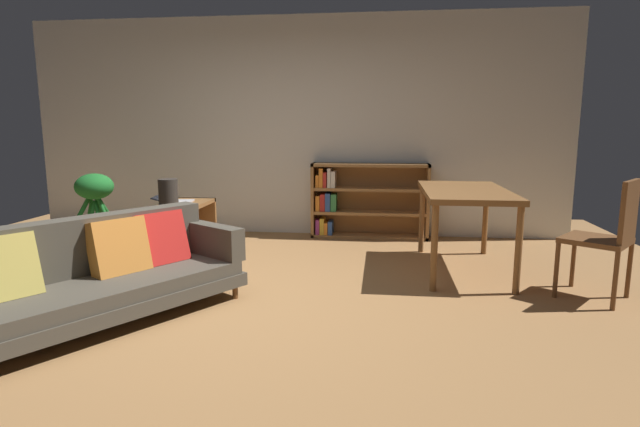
{
  "coord_description": "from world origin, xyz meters",
  "views": [
    {
      "loc": [
        1.11,
        -3.67,
        1.35
      ],
      "look_at": [
        0.6,
        0.47,
        0.64
      ],
      "focal_mm": 28.37,
      "sensor_mm": 36.0,
      "label": 1
    }
  ],
  "objects_px": {
    "potted_floor_plant": "(95,200)",
    "dining_chair_near": "(608,234)",
    "desk_speaker": "(168,194)",
    "bookshelf": "(362,200)",
    "dining_table": "(465,198)",
    "open_laptop": "(175,201)",
    "fabric_couch": "(96,273)",
    "media_console": "(180,233)"
  },
  "relations": [
    {
      "from": "potted_floor_plant",
      "to": "dining_chair_near",
      "type": "distance_m",
      "value": 4.94
    },
    {
      "from": "desk_speaker",
      "to": "bookshelf",
      "type": "distance_m",
      "value": 2.43
    },
    {
      "from": "dining_table",
      "to": "potted_floor_plant",
      "type": "bearing_deg",
      "value": 175.98
    },
    {
      "from": "dining_chair_near",
      "to": "open_laptop",
      "type": "bearing_deg",
      "value": 166.34
    },
    {
      "from": "potted_floor_plant",
      "to": "dining_table",
      "type": "distance_m",
      "value": 3.87
    },
    {
      "from": "fabric_couch",
      "to": "desk_speaker",
      "type": "distance_m",
      "value": 1.43
    },
    {
      "from": "fabric_couch",
      "to": "potted_floor_plant",
      "type": "distance_m",
      "value": 2.19
    },
    {
      "from": "fabric_couch",
      "to": "dining_table",
      "type": "relative_size",
      "value": 1.44
    },
    {
      "from": "fabric_couch",
      "to": "dining_table",
      "type": "distance_m",
      "value": 3.21
    },
    {
      "from": "open_laptop",
      "to": "bookshelf",
      "type": "relative_size",
      "value": 0.3
    },
    {
      "from": "potted_floor_plant",
      "to": "fabric_couch",
      "type": "bearing_deg",
      "value": -59.51
    },
    {
      "from": "fabric_couch",
      "to": "desk_speaker",
      "type": "xyz_separation_m",
      "value": [
        -0.05,
        1.38,
        0.38
      ]
    },
    {
      "from": "desk_speaker",
      "to": "potted_floor_plant",
      "type": "xyz_separation_m",
      "value": [
        -1.06,
        0.5,
        -0.15
      ]
    },
    {
      "from": "media_console",
      "to": "desk_speaker",
      "type": "bearing_deg",
      "value": -83.67
    },
    {
      "from": "desk_speaker",
      "to": "dining_table",
      "type": "height_order",
      "value": "desk_speaker"
    },
    {
      "from": "open_laptop",
      "to": "potted_floor_plant",
      "type": "bearing_deg",
      "value": 176.33
    },
    {
      "from": "open_laptop",
      "to": "desk_speaker",
      "type": "height_order",
      "value": "desk_speaker"
    },
    {
      "from": "fabric_couch",
      "to": "dining_table",
      "type": "bearing_deg",
      "value": 30.29
    },
    {
      "from": "media_console",
      "to": "dining_chair_near",
      "type": "distance_m",
      "value": 3.91
    },
    {
      "from": "media_console",
      "to": "desk_speaker",
      "type": "height_order",
      "value": "desk_speaker"
    },
    {
      "from": "media_console",
      "to": "open_laptop",
      "type": "distance_m",
      "value": 0.36
    },
    {
      "from": "media_console",
      "to": "potted_floor_plant",
      "type": "height_order",
      "value": "potted_floor_plant"
    },
    {
      "from": "dining_chair_near",
      "to": "bookshelf",
      "type": "bearing_deg",
      "value": 133.0
    },
    {
      "from": "potted_floor_plant",
      "to": "dining_chair_near",
      "type": "bearing_deg",
      "value": -11.78
    },
    {
      "from": "potted_floor_plant",
      "to": "dining_table",
      "type": "xyz_separation_m",
      "value": [
        3.86,
        -0.27,
        0.13
      ]
    },
    {
      "from": "dining_table",
      "to": "dining_chair_near",
      "type": "distance_m",
      "value": 1.23
    },
    {
      "from": "open_laptop",
      "to": "dining_chair_near",
      "type": "xyz_separation_m",
      "value": [
        3.9,
        -0.95,
        -0.05
      ]
    },
    {
      "from": "media_console",
      "to": "open_laptop",
      "type": "bearing_deg",
      "value": 123.24
    },
    {
      "from": "media_console",
      "to": "potted_floor_plant",
      "type": "distance_m",
      "value": 1.08
    },
    {
      "from": "dining_table",
      "to": "dining_chair_near",
      "type": "height_order",
      "value": "dining_chair_near"
    },
    {
      "from": "desk_speaker",
      "to": "dining_table",
      "type": "distance_m",
      "value": 2.81
    },
    {
      "from": "media_console",
      "to": "open_laptop",
      "type": "xyz_separation_m",
      "value": [
        -0.09,
        0.14,
        0.32
      ]
    },
    {
      "from": "desk_speaker",
      "to": "bookshelf",
      "type": "bearing_deg",
      "value": 42.15
    },
    {
      "from": "bookshelf",
      "to": "media_console",
      "type": "bearing_deg",
      "value": -144.18
    },
    {
      "from": "desk_speaker",
      "to": "media_console",
      "type": "bearing_deg",
      "value": 96.33
    },
    {
      "from": "dining_chair_near",
      "to": "bookshelf",
      "type": "height_order",
      "value": "dining_chair_near"
    },
    {
      "from": "fabric_couch",
      "to": "bookshelf",
      "type": "xyz_separation_m",
      "value": [
        1.74,
        3.0,
        0.12
      ]
    },
    {
      "from": "dining_table",
      "to": "bookshelf",
      "type": "xyz_separation_m",
      "value": [
        -1.01,
        1.39,
        -0.24
      ]
    },
    {
      "from": "potted_floor_plant",
      "to": "bookshelf",
      "type": "relative_size",
      "value": 0.6
    },
    {
      "from": "desk_speaker",
      "to": "dining_chair_near",
      "type": "relative_size",
      "value": 0.31
    },
    {
      "from": "fabric_couch",
      "to": "desk_speaker",
      "type": "bearing_deg",
      "value": 92.09
    },
    {
      "from": "potted_floor_plant",
      "to": "desk_speaker",
      "type": "bearing_deg",
      "value": -25.38
    }
  ]
}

